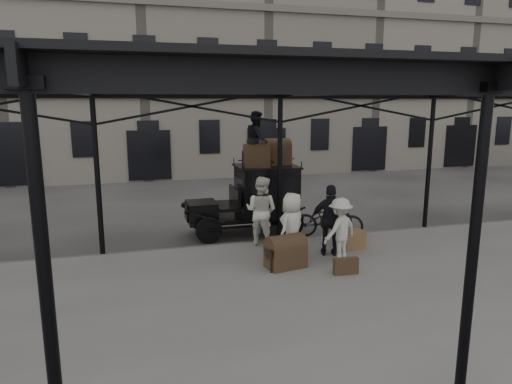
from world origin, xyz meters
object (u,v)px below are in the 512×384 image
(taxi, at_px, (257,196))
(porter_official, at_px, (331,220))
(steamer_trunk_platform, at_px, (286,254))
(porter_left, at_px, (261,217))
(bicycle, at_px, (328,219))
(steamer_trunk_roof_near, at_px, (257,158))

(taxi, bearing_deg, porter_official, -68.41)
(taxi, height_order, steamer_trunk_platform, taxi)
(porter_left, xyz_separation_m, bicycle, (2.10, 0.00, -0.23))
(porter_official, bearing_deg, porter_left, -25.67)
(steamer_trunk_roof_near, bearing_deg, porter_official, -54.65)
(steamer_trunk_roof_near, bearing_deg, steamer_trunk_platform, -82.46)
(porter_left, xyz_separation_m, porter_official, (1.48, -1.49, 0.17))
(bicycle, xyz_separation_m, steamer_trunk_roof_near, (-1.89, 1.27, 1.78))
(bicycle, distance_m, steamer_trunk_roof_near, 2.89)
(bicycle, xyz_separation_m, steamer_trunk_platform, (-2.07, -2.07, -0.20))
(bicycle, height_order, steamer_trunk_platform, bicycle)
(porter_left, bearing_deg, porter_official, 144.71)
(taxi, height_order, bicycle, taxi)
(porter_left, distance_m, steamer_trunk_platform, 2.11)
(taxi, distance_m, porter_official, 3.24)
(porter_left, height_order, bicycle, porter_left)
(bicycle, height_order, steamer_trunk_roof_near, steamer_trunk_roof_near)
(taxi, bearing_deg, steamer_trunk_roof_near, -108.07)
(bicycle, bearing_deg, steamer_trunk_roof_near, 77.51)
(taxi, relative_size, porter_left, 2.35)
(taxi, height_order, steamer_trunk_roof_near, steamer_trunk_roof_near)
(porter_left, relative_size, steamer_trunk_platform, 1.65)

